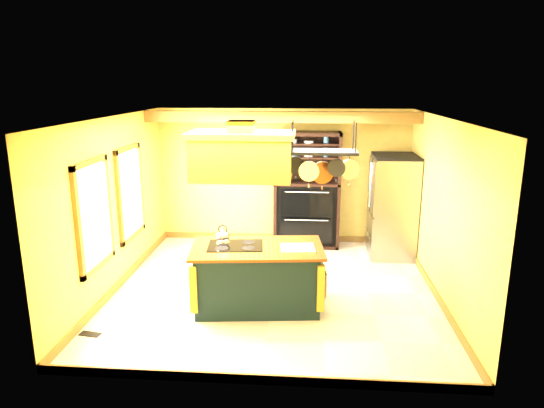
# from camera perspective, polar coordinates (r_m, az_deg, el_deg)

# --- Properties ---
(floor) EXTENTS (5.00, 5.00, 0.00)m
(floor) POSITION_cam_1_polar(r_m,az_deg,el_deg) (7.81, 0.27, -10.04)
(floor) COLOR beige
(floor) RESTS_ON ground
(ceiling) EXTENTS (5.00, 5.00, 0.00)m
(ceiling) POSITION_cam_1_polar(r_m,az_deg,el_deg) (7.14, 0.29, 10.13)
(ceiling) COLOR white
(ceiling) RESTS_ON wall_back
(wall_back) EXTENTS (5.00, 0.02, 2.70)m
(wall_back) POSITION_cam_1_polar(r_m,az_deg,el_deg) (9.80, 1.34, 3.27)
(wall_back) COLOR #E0B652
(wall_back) RESTS_ON floor
(wall_front) EXTENTS (5.00, 0.02, 2.70)m
(wall_front) POSITION_cam_1_polar(r_m,az_deg,el_deg) (4.99, -1.81, -7.65)
(wall_front) COLOR #E0B652
(wall_front) RESTS_ON floor
(wall_left) EXTENTS (0.02, 5.00, 2.70)m
(wall_left) POSITION_cam_1_polar(r_m,az_deg,el_deg) (7.94, -18.03, -0.04)
(wall_left) COLOR #E0B652
(wall_left) RESTS_ON floor
(wall_right) EXTENTS (0.02, 5.00, 2.70)m
(wall_right) POSITION_cam_1_polar(r_m,az_deg,el_deg) (7.61, 19.41, -0.75)
(wall_right) COLOR #E0B652
(wall_right) RESTS_ON floor
(ceiling_beam) EXTENTS (5.00, 0.15, 0.20)m
(ceiling_beam) POSITION_cam_1_polar(r_m,az_deg,el_deg) (8.84, 1.10, 10.20)
(ceiling_beam) COLOR olive
(ceiling_beam) RESTS_ON ceiling
(window_near) EXTENTS (0.06, 1.06, 1.56)m
(window_near) POSITION_cam_1_polar(r_m,az_deg,el_deg) (7.20, -20.17, -1.22)
(window_near) COLOR olive
(window_near) RESTS_ON wall_left
(window_far) EXTENTS (0.06, 1.06, 1.56)m
(window_far) POSITION_cam_1_polar(r_m,az_deg,el_deg) (8.46, -16.32, 1.28)
(window_far) COLOR olive
(window_far) RESTS_ON wall_left
(kitchen_island) EXTENTS (1.97, 1.23, 1.11)m
(kitchen_island) POSITION_cam_1_polar(r_m,az_deg,el_deg) (7.10, -1.74, -8.50)
(kitchen_island) COLOR black
(kitchen_island) RESTS_ON floor
(range_hood) EXTENTS (1.43, 0.81, 0.80)m
(range_hood) POSITION_cam_1_polar(r_m,az_deg,el_deg) (6.64, -3.57, 5.86)
(range_hood) COLOR gold
(range_hood) RESTS_ON ceiling
(pot_rack) EXTENTS (0.99, 0.46, 0.86)m
(pot_rack) POSITION_cam_1_polar(r_m,az_deg,el_deg) (6.60, 6.03, 5.23)
(pot_rack) COLOR black
(pot_rack) RESTS_ON ceiling
(refrigerator) EXTENTS (0.81, 0.96, 1.87)m
(refrigerator) POSITION_cam_1_polar(r_m,az_deg,el_deg) (9.32, 13.93, -0.49)
(refrigerator) COLOR gray
(refrigerator) RESTS_ON floor
(hutch) EXTENTS (1.29, 0.58, 2.28)m
(hutch) POSITION_cam_1_polar(r_m,az_deg,el_deg) (9.64, 4.10, 0.21)
(hutch) COLOR black
(hutch) RESTS_ON floor
(floor_register) EXTENTS (0.30, 0.16, 0.01)m
(floor_register) POSITION_cam_1_polar(r_m,az_deg,el_deg) (6.97, -20.61, -14.13)
(floor_register) COLOR black
(floor_register) RESTS_ON floor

